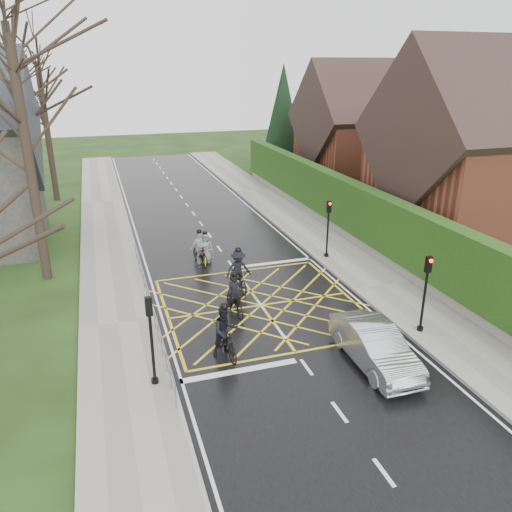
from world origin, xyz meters
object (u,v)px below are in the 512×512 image
cyclist_front (200,251)px  cyclist_mid (239,274)px  cyclist_back (225,336)px  cyclist_lead (206,252)px  car (375,346)px  cyclist_rear (235,300)px

cyclist_front → cyclist_mid: bearing=-85.4°
cyclist_back → cyclist_lead: (1.28, 9.01, -0.17)m
cyclist_mid → cyclist_lead: size_ratio=1.13×
cyclist_lead → car: size_ratio=0.44×
car → cyclist_rear: bearing=125.1°
cyclist_mid → car: (2.73, -7.50, -0.03)m
cyclist_lead → car: 11.69m
cyclist_mid → cyclist_front: size_ratio=1.10×
cyclist_mid → cyclist_back: bearing=-113.7°
cyclist_rear → cyclist_back: bearing=-116.1°
cyclist_mid → cyclist_lead: bearing=98.3°
cyclist_front → cyclist_lead: bearing=-6.0°
cyclist_back → car: size_ratio=0.49×
cyclist_mid → car: 7.98m
cyclist_mid → cyclist_lead: 3.74m
cyclist_rear → cyclist_lead: bearing=84.4°
car → cyclist_lead: bearing=107.9°
cyclist_front → cyclist_back: bearing=-107.7°
cyclist_back → cyclist_front: bearing=77.3°
cyclist_rear → car: 6.29m
cyclist_back → cyclist_lead: cyclist_back is taller
cyclist_rear → cyclist_lead: size_ratio=1.05×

